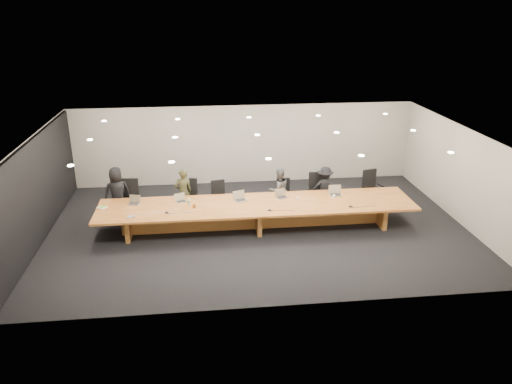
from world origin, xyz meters
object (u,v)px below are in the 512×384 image
at_px(chair_mid_right, 284,195).
at_px(chair_mid_left, 220,197).
at_px(person_d, 325,188).
at_px(laptop_b, 181,198).
at_px(mic_right, 351,206).
at_px(person_b, 183,192).
at_px(paper_cup_near, 297,198).
at_px(person_a, 117,193).
at_px(mic_left, 167,212).
at_px(chair_far_right, 373,188).
at_px(laptop_d, 282,194).
at_px(laptop_e, 336,191).
at_px(av_box, 131,217).
at_px(water_bottle, 189,202).
at_px(conference_table, 257,211).
at_px(chair_far_left, 130,199).
at_px(amber_mug, 194,206).
at_px(chair_right, 317,191).
at_px(laptop_c, 241,196).
at_px(chair_left, 189,197).
at_px(paper_cup_far, 334,196).
at_px(laptop_a, 134,200).
at_px(mic_center, 270,210).
at_px(person_c, 279,190).

bearing_deg(chair_mid_right, chair_mid_left, -178.62).
relative_size(chair_mid_left, person_d, 0.75).
distance_m(laptop_b, mic_right, 4.83).
relative_size(chair_mid_left, person_b, 0.70).
relative_size(person_d, paper_cup_near, 16.41).
distance_m(person_a, person_d, 6.34).
height_order(mic_left, mic_right, mic_right).
bearing_deg(chair_far_right, laptop_d, -177.76).
height_order(chair_mid_left, laptop_e, laptop_e).
distance_m(person_b, av_box, 2.24).
relative_size(water_bottle, mic_left, 1.71).
xyz_separation_m(person_b, mic_right, (4.70, -1.75, 0.03)).
bearing_deg(conference_table, chair_far_left, 161.95).
height_order(conference_table, amber_mug, amber_mug).
bearing_deg(av_box, mic_left, -12.18).
distance_m(chair_mid_right, person_d, 1.29).
height_order(chair_right, person_b, person_b).
xyz_separation_m(laptop_e, av_box, (-5.87, -0.95, -0.13)).
bearing_deg(laptop_c, laptop_e, -18.05).
height_order(person_d, water_bottle, person_d).
relative_size(person_b, laptop_e, 3.98).
relative_size(chair_far_left, chair_right, 1.03).
distance_m(chair_left, water_bottle, 1.19).
height_order(chair_mid_left, chair_right, chair_right).
height_order(chair_mid_right, laptop_d, laptop_d).
xyz_separation_m(laptop_c, paper_cup_far, (2.73, -0.10, -0.09)).
xyz_separation_m(laptop_a, av_box, (0.02, -0.93, -0.11)).
bearing_deg(chair_right, mic_center, -129.06).
bearing_deg(amber_mug, laptop_c, 15.81).
relative_size(amber_mug, paper_cup_near, 1.27).
distance_m(chair_far_right, paper_cup_near, 2.89).
relative_size(mic_left, mic_right, 0.89).
bearing_deg(laptop_d, mic_center, -140.92).
bearing_deg(paper_cup_near, chair_right, 52.22).
relative_size(conference_table, amber_mug, 84.64).
relative_size(chair_mid_left, laptop_d, 3.19).
bearing_deg(paper_cup_near, laptop_b, 176.73).
relative_size(conference_table, water_bottle, 45.07).
bearing_deg(paper_cup_near, amber_mug, -174.57).
bearing_deg(av_box, water_bottle, -0.80).
distance_m(chair_far_left, person_c, 4.53).
bearing_deg(amber_mug, laptop_a, 164.73).
distance_m(chair_far_left, laptop_c, 3.41).
bearing_deg(person_c, chair_far_left, -17.88).
relative_size(laptop_d, paper_cup_near, 3.86).
height_order(chair_mid_right, amber_mug, chair_mid_right).
xyz_separation_m(laptop_a, paper_cup_near, (4.70, -0.18, -0.08)).
bearing_deg(av_box, person_d, -6.94).
relative_size(conference_table, laptop_e, 24.34).
bearing_deg(person_d, av_box, 31.67).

